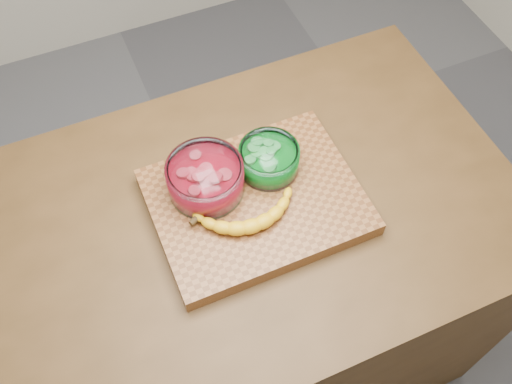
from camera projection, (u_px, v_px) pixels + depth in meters
name	position (u px, v px, depth m)	size (l,w,h in m)	color
ground	(256.00, 339.00, 2.03)	(3.50, 3.50, 0.00)	#57575C
counter	(256.00, 288.00, 1.65)	(1.20, 0.80, 0.90)	#472E15
cutting_board	(256.00, 202.00, 1.26)	(0.45, 0.35, 0.04)	brown
bowl_red	(206.00, 179.00, 1.22)	(0.17, 0.17, 0.08)	white
bowl_green	(269.00, 159.00, 1.26)	(0.14, 0.14, 0.06)	white
banana	(248.00, 213.00, 1.20)	(0.25, 0.12, 0.04)	gold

